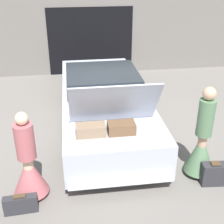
{
  "coord_description": "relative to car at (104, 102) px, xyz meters",
  "views": [
    {
      "loc": [
        -0.74,
        -6.58,
        3.65
      ],
      "look_at": [
        0.0,
        -1.37,
        1.0
      ],
      "focal_mm": 50.0,
      "sensor_mm": 36.0,
      "label": 1
    }
  ],
  "objects": [
    {
      "name": "ground_plane",
      "position": [
        0.0,
        -0.01,
        -0.59
      ],
      "size": [
        40.0,
        40.0,
        0.0
      ],
      "primitive_type": "plane",
      "color": "slate"
    },
    {
      "name": "garage_wall_back",
      "position": [
        0.0,
        3.78,
        0.81
      ],
      "size": [
        12.0,
        0.14,
        2.8
      ],
      "color": "slate",
      "rests_on": "ground_plane"
    },
    {
      "name": "car",
      "position": [
        0.0,
        0.0,
        0.0
      ],
      "size": [
        1.93,
        5.06,
        1.75
      ],
      "color": "#B2B7C6",
      "rests_on": "ground_plane"
    },
    {
      "name": "person_left",
      "position": [
        -1.5,
        -2.31,
        -0.03
      ],
      "size": [
        0.58,
        0.58,
        1.57
      ],
      "rotation": [
        0.0,
        0.0,
        -1.44
      ],
      "color": "beige",
      "rests_on": "ground_plane"
    },
    {
      "name": "person_right",
      "position": [
        1.51,
        -2.16,
        0.05
      ],
      "size": [
        0.54,
        0.54,
        1.74
      ],
      "rotation": [
        0.0,
        0.0,
        1.53
      ],
      "color": "tan",
      "rests_on": "ground_plane"
    },
    {
      "name": "suitcase_beside_left_person",
      "position": [
        -1.64,
        -2.71,
        -0.43
      ],
      "size": [
        0.53,
        0.17,
        0.33
      ],
      "color": "#2D2D33",
      "rests_on": "ground_plane"
    },
    {
      "name": "suitcase_beside_right_person",
      "position": [
        1.66,
        -2.47,
        -0.38
      ],
      "size": [
        0.46,
        0.25,
        0.44
      ],
      "color": "#2D2D33",
      "rests_on": "ground_plane"
    }
  ]
}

